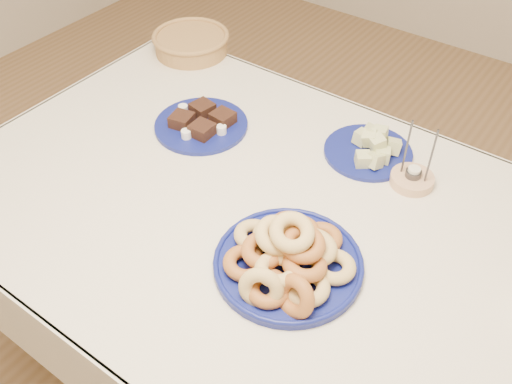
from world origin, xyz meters
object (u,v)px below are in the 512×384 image
donut_platter (288,258)px  wicker_basket (191,42)px  brownie_plate (201,123)px  melon_plate (371,149)px  candle_holder (412,178)px  dining_table (267,238)px

donut_platter → wicker_basket: (-0.82, 0.62, -0.00)m
brownie_plate → wicker_basket: bearing=134.5°
donut_platter → melon_plate: size_ratio=1.43×
melon_plate → brownie_plate: 0.50m
donut_platter → wicker_basket: bearing=142.9°
donut_platter → candle_holder: 0.45m
melon_plate → wicker_basket: (-0.78, 0.14, 0.02)m
dining_table → melon_plate: bearing=73.0°
donut_platter → brownie_plate: size_ratio=1.31×
melon_plate → wicker_basket: size_ratio=1.04×
dining_table → wicker_basket: wicker_basket is taller
dining_table → brownie_plate: brownie_plate is taller
dining_table → melon_plate: 0.39m
melon_plate → candle_holder: bearing=-16.4°
brownie_plate → wicker_basket: (-0.32, 0.32, 0.02)m
brownie_plate → melon_plate: bearing=21.0°
donut_platter → candle_holder: bearing=76.7°
wicker_basket → brownie_plate: bearing=-45.5°
melon_plate → candle_holder: (0.14, -0.04, -0.00)m
wicker_basket → candle_holder: candle_holder is taller
melon_plate → brownie_plate: (-0.47, -0.18, -0.01)m
melon_plate → donut_platter: bearing=-85.1°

